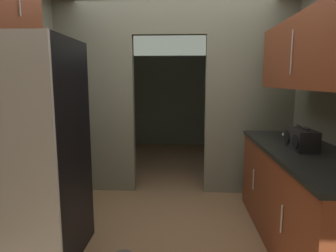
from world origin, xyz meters
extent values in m
plane|color=#93704C|center=(0.00, 0.00, 0.00)|extent=(20.00, 20.00, 0.00)
cube|color=gray|center=(-1.04, 1.21, 1.32)|extent=(1.02, 0.12, 2.63)
cube|color=gray|center=(0.98, 1.21, 1.32)|extent=(1.13, 0.12, 2.63)
cube|color=gray|center=(-0.06, 1.21, 2.36)|extent=(0.95, 0.12, 0.55)
cube|color=gray|center=(0.00, 4.17, 1.32)|extent=(3.10, 0.10, 2.63)
cube|color=gray|center=(-1.50, 2.69, 1.32)|extent=(0.10, 2.96, 2.63)
cube|color=gray|center=(1.50, 2.69, 1.32)|extent=(0.10, 2.96, 2.63)
cube|color=black|center=(-1.12, -0.34, 0.92)|extent=(0.73, 0.73, 1.84)
cube|color=#B7BABC|center=(-1.12, -0.73, 0.92)|extent=(0.73, 0.03, 1.84)
cube|color=brown|center=(1.21, -0.10, 0.43)|extent=(0.65, 2.01, 0.86)
cube|color=black|center=(1.21, -0.10, 0.88)|extent=(0.69, 2.01, 0.04)
cylinder|color=#B7BABC|center=(0.87, -0.54, 0.47)|extent=(0.01, 0.01, 0.22)
cylinder|color=#B7BABC|center=(0.87, 0.34, 0.47)|extent=(0.01, 0.01, 0.22)
cube|color=brown|center=(1.21, -0.10, 1.74)|extent=(0.34, 1.81, 0.61)
cylinder|color=#B7BABC|center=(1.03, -0.10, 1.74)|extent=(0.01, 0.01, 0.37)
cube|color=black|center=(1.18, -0.06, 0.99)|extent=(0.18, 0.35, 0.18)
cylinder|color=#262626|center=(1.18, -0.06, 1.10)|extent=(0.02, 0.24, 0.02)
cylinder|color=black|center=(1.08, -0.16, 0.99)|extent=(0.01, 0.12, 0.12)
cylinder|color=black|center=(1.08, 0.05, 0.99)|extent=(0.01, 0.12, 0.12)
cube|color=#388C47|center=(1.20, 0.25, 0.91)|extent=(0.11, 0.16, 0.02)
cube|color=#2D609E|center=(1.20, 0.24, 0.93)|extent=(0.11, 0.17, 0.02)
cube|color=black|center=(1.20, 0.24, 0.95)|extent=(0.13, 0.13, 0.02)
cube|color=beige|center=(1.19, 0.25, 0.97)|extent=(0.12, 0.15, 0.02)
camera|label=1|loc=(0.12, -2.63, 1.50)|focal=30.99mm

